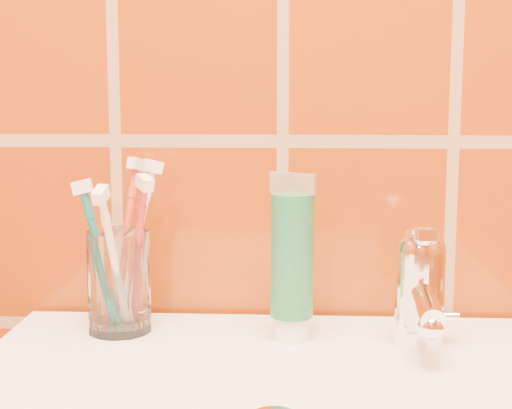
{
  "coord_description": "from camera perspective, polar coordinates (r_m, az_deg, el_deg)",
  "views": [
    {
      "loc": [
        0.02,
        0.35,
        1.1
      ],
      "look_at": [
        -0.02,
        1.08,
        0.99
      ],
      "focal_mm": 55.0,
      "sensor_mm": 36.0,
      "label": 1
    }
  ],
  "objects": [
    {
      "name": "glass_tumbler",
      "position": [
        0.82,
        -9.95,
        -5.54
      ],
      "size": [
        0.08,
        0.08,
        0.11
      ],
      "primitive_type": "cylinder",
      "rotation": [
        0.0,
        0.0,
        -0.35
      ],
      "color": "white",
      "rests_on": "pedestal_sink"
    },
    {
      "name": "toothpaste_tube",
      "position": [
        0.77,
        2.64,
        -4.27
      ],
      "size": [
        0.05,
        0.04,
        0.17
      ],
      "rotation": [
        0.0,
        0.0,
        -0.43
      ],
      "color": "white",
      "rests_on": "pedestal_sink"
    },
    {
      "name": "faucet",
      "position": [
        0.77,
        11.86,
        -5.62
      ],
      "size": [
        0.05,
        0.11,
        0.12
      ],
      "color": "white",
      "rests_on": "pedestal_sink"
    },
    {
      "name": "toothbrush_0",
      "position": [
        0.8,
        -8.73,
        -3.74
      ],
      "size": [
        0.11,
        0.12,
        0.18
      ],
      "primitive_type": null,
      "rotation": [
        0.29,
        0.0,
        0.66
      ],
      "color": "#AE2A25",
      "rests_on": "glass_tumbler"
    },
    {
      "name": "toothbrush_1",
      "position": [
        0.82,
        -8.75,
        -2.95
      ],
      "size": [
        0.1,
        0.09,
        0.19
      ],
      "primitive_type": null,
      "rotation": [
        0.24,
        0.0,
        1.98
      ],
      "color": "white",
      "rests_on": "glass_tumbler"
    },
    {
      "name": "toothbrush_2",
      "position": [
        0.83,
        -9.51,
        -2.82
      ],
      "size": [
        0.09,
        0.12,
        0.19
      ],
      "primitive_type": null,
      "rotation": [
        0.27,
        0.0,
        2.68
      ],
      "color": "#C03F29",
      "rests_on": "glass_tumbler"
    },
    {
      "name": "toothbrush_3",
      "position": [
        0.81,
        -11.21,
        -3.88
      ],
      "size": [
        0.07,
        0.06,
        0.17
      ],
      "primitive_type": null,
      "rotation": [
        0.22,
        0.0,
        -1.43
      ],
      "color": "#0D6C6E",
      "rests_on": "glass_tumbler"
    },
    {
      "name": "toothbrush_4",
      "position": [
        0.78,
        -10.21,
        -4.27
      ],
      "size": [
        0.05,
        0.14,
        0.18
      ],
      "primitive_type": null,
      "rotation": [
        0.39,
        0.0,
        -0.15
      ],
      "color": "silver",
      "rests_on": "glass_tumbler"
    }
  ]
}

